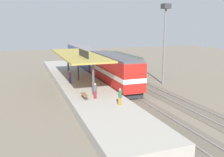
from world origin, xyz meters
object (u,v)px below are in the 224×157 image
platform_bench (84,95)px  person_walking (120,96)px  person_waiting (70,76)px  freight_car (121,64)px  person_boarding (95,90)px  passenger_carriage_single (83,57)px  light_mast (165,27)px  locomotive (113,71)px

platform_bench → person_walking: bearing=-50.5°
platform_bench → person_waiting: 7.98m
freight_car → person_walking: freight_car is taller
person_boarding → person_waiting: bearing=98.2°
platform_bench → passenger_carriage_single: bearing=76.6°
platform_bench → person_boarding: size_ratio=0.99×
passenger_carriage_single → person_waiting: passenger_carriage_single is taller
platform_bench → light_mast: size_ratio=0.15×
platform_bench → locomotive: (6.00, 7.19, 1.07)m
passenger_carriage_single → freight_car: 10.86m
locomotive → person_waiting: bearing=172.8°
person_waiting → person_boarding: same height
person_boarding → light_mast: bearing=28.7°
passenger_carriage_single → person_boarding: (-4.88, -25.49, -0.46)m
freight_car → person_boarding: (-9.48, -15.66, -0.12)m
person_walking → person_boarding: same height
locomotive → light_mast: bearing=-4.1°
light_mast → person_boarding: size_ratio=6.84×
locomotive → passenger_carriage_single: locomotive is taller
locomotive → passenger_carriage_single: size_ratio=0.72×
platform_bench → light_mast: 16.86m
passenger_carriage_single → person_boarding: bearing=-100.8°
platform_bench → person_waiting: person_waiting is taller
light_mast → person_boarding: light_mast is taller
locomotive → person_waiting: (-6.08, 0.77, -0.56)m
person_waiting → person_walking: 11.67m
platform_bench → locomotive: bearing=50.1°
person_waiting → person_walking: same height
platform_bench → passenger_carriage_single: (6.00, 25.19, 0.97)m
platform_bench → person_walking: 4.38m
passenger_carriage_single → freight_car: (4.60, -9.83, -0.34)m
locomotive → passenger_carriage_single: 18.00m
platform_bench → light_mast: light_mast is taller
freight_car → person_boarding: size_ratio=7.02×
platform_bench → light_mast: (13.80, 6.63, 7.05)m
person_walking → person_boarding: (-1.65, 3.05, 0.00)m
freight_car → person_waiting: (-10.68, -7.40, -0.12)m
platform_bench → person_waiting: bearing=90.6°
platform_bench → passenger_carriage_single: size_ratio=0.08×
locomotive → person_walking: locomotive is taller
person_waiting → light_mast: bearing=-5.5°
person_walking → person_boarding: bearing=118.3°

